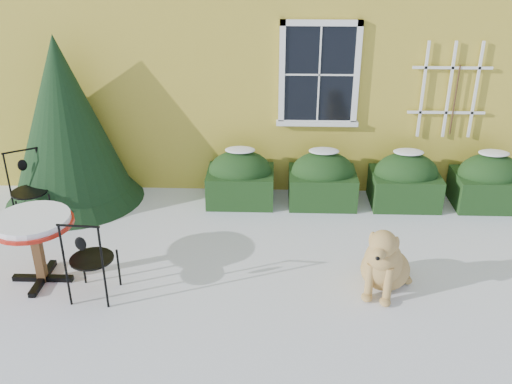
{
  "coord_description": "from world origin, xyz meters",
  "views": [
    {
      "loc": [
        0.23,
        -5.71,
        4.09
      ],
      "look_at": [
        0.0,
        1.0,
        0.9
      ],
      "focal_mm": 40.0,
      "sensor_mm": 36.0,
      "label": 1
    }
  ],
  "objects_px": {
    "evergreen_shrub": "(67,137)",
    "dog": "(384,264)",
    "patio_chair_far": "(28,188)",
    "patio_chair_near": "(90,258)",
    "bistro_table": "(33,228)"
  },
  "relations": [
    {
      "from": "bistro_table",
      "to": "patio_chair_far",
      "type": "xyz_separation_m",
      "value": [
        -0.72,
        1.54,
        -0.21
      ]
    },
    {
      "from": "patio_chair_far",
      "to": "evergreen_shrub",
      "type": "bearing_deg",
      "value": 31.26
    },
    {
      "from": "evergreen_shrub",
      "to": "patio_chair_near",
      "type": "bearing_deg",
      "value": -67.76
    },
    {
      "from": "evergreen_shrub",
      "to": "dog",
      "type": "distance_m",
      "value": 5.18
    },
    {
      "from": "evergreen_shrub",
      "to": "dog",
      "type": "height_order",
      "value": "evergreen_shrub"
    },
    {
      "from": "evergreen_shrub",
      "to": "patio_chair_near",
      "type": "distance_m",
      "value": 2.91
    },
    {
      "from": "bistro_table",
      "to": "dog",
      "type": "distance_m",
      "value": 4.24
    },
    {
      "from": "patio_chair_near",
      "to": "patio_chair_far",
      "type": "relative_size",
      "value": 0.99
    },
    {
      "from": "patio_chair_far",
      "to": "dog",
      "type": "height_order",
      "value": "patio_chair_far"
    },
    {
      "from": "evergreen_shrub",
      "to": "patio_chair_far",
      "type": "relative_size",
      "value": 2.41
    },
    {
      "from": "evergreen_shrub",
      "to": "dog",
      "type": "xyz_separation_m",
      "value": [
        4.55,
        -2.39,
        -0.68
      ]
    },
    {
      "from": "patio_chair_near",
      "to": "dog",
      "type": "distance_m",
      "value": 3.48
    },
    {
      "from": "patio_chair_near",
      "to": "patio_chair_far",
      "type": "xyz_separation_m",
      "value": [
        -1.47,
        1.86,
        0.01
      ]
    },
    {
      "from": "patio_chair_near",
      "to": "dog",
      "type": "height_order",
      "value": "patio_chair_near"
    },
    {
      "from": "evergreen_shrub",
      "to": "dog",
      "type": "bearing_deg",
      "value": -27.72
    }
  ]
}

